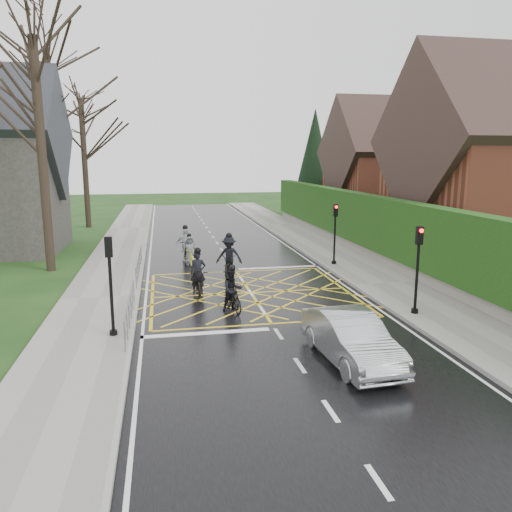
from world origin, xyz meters
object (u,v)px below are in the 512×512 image
object	(u,v)px
cyclist_rear	(198,279)
cyclist_lead	(190,254)
cyclist_back	(233,294)
car	(351,338)
cyclist_mid	(229,260)
cyclist_front	(186,248)

from	to	relation	value
cyclist_rear	cyclist_lead	distance (m)	5.82
cyclist_back	car	bearing A→B (deg)	-75.74
cyclist_rear	cyclist_lead	size ratio (longest dim) A/B	1.12
cyclist_mid	cyclist_front	world-z (taller)	cyclist_mid
cyclist_mid	cyclist_lead	bearing A→B (deg)	137.25
cyclist_back	cyclist_lead	size ratio (longest dim) A/B	0.98
cyclist_back	car	xyz separation A→B (m)	(2.51, -5.20, 0.04)
cyclist_mid	car	world-z (taller)	cyclist_mid
cyclist_lead	cyclist_back	bearing A→B (deg)	-93.23
cyclist_mid	cyclist_front	bearing A→B (deg)	132.06
cyclist_rear	cyclist_lead	world-z (taller)	cyclist_rear
cyclist_lead	cyclist_mid	bearing A→B (deg)	-69.85
cyclist_mid	cyclist_lead	world-z (taller)	cyclist_mid
cyclist_rear	cyclist_front	distance (m)	6.83
cyclist_back	car	size ratio (longest dim) A/B	0.43
cyclist_back	cyclist_front	distance (m)	9.41
cyclist_back	cyclist_mid	distance (m)	5.50
cyclist_lead	car	xyz separation A→B (m)	(3.58, -13.52, 0.11)
cyclist_back	car	distance (m)	5.77
cyclist_rear	cyclist_mid	bearing A→B (deg)	60.06
car	cyclist_back	bearing A→B (deg)	111.62
cyclist_front	cyclist_back	bearing A→B (deg)	-76.33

